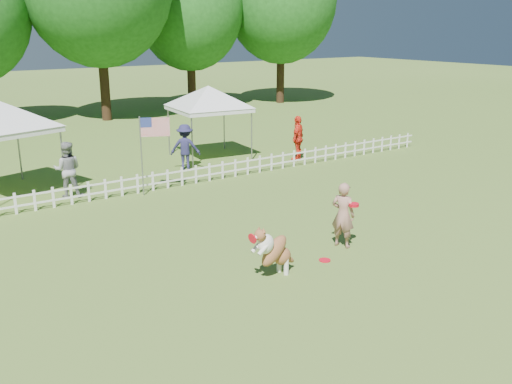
# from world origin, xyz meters

# --- Properties ---
(ground) EXTENTS (120.00, 120.00, 0.00)m
(ground) POSITION_xyz_m (0.00, 0.00, 0.00)
(ground) COLOR #466820
(ground) RESTS_ON ground
(picket_fence) EXTENTS (22.00, 0.08, 0.60)m
(picket_fence) POSITION_xyz_m (0.00, 7.00, 0.30)
(picket_fence) COLOR white
(picket_fence) RESTS_ON ground
(handler) EXTENTS (0.55, 0.65, 1.52)m
(handler) POSITION_xyz_m (0.89, 0.31, 0.76)
(handler) COLOR #A77364
(handler) RESTS_ON ground
(dog) EXTENTS (1.14, 0.54, 1.13)m
(dog) POSITION_xyz_m (-1.37, -0.14, 0.57)
(dog) COLOR brown
(dog) RESTS_ON ground
(frisbee_on_turf) EXTENTS (0.33, 0.33, 0.02)m
(frisbee_on_turf) POSITION_xyz_m (0.01, -0.11, 0.01)
(frisbee_on_turf) COLOR red
(frisbee_on_turf) RESTS_ON ground
(canopy_tent_left) EXTENTS (3.37, 3.37, 2.80)m
(canopy_tent_left) POSITION_xyz_m (-4.57, 9.16, 1.40)
(canopy_tent_left) COLOR white
(canopy_tent_left) RESTS_ON ground
(canopy_tent_right) EXTENTS (2.85, 2.85, 2.68)m
(canopy_tent_right) POSITION_xyz_m (3.00, 10.01, 1.34)
(canopy_tent_right) COLOR white
(canopy_tent_right) RESTS_ON ground
(flag_pole) EXTENTS (0.88, 0.45, 2.38)m
(flag_pole) POSITION_xyz_m (-1.18, 6.72, 1.19)
(flag_pole) COLOR gray
(flag_pole) RESTS_ON ground
(spectator_a) EXTENTS (0.99, 0.91, 1.66)m
(spectator_a) POSITION_xyz_m (-3.05, 7.84, 0.83)
(spectator_a) COLOR gray
(spectator_a) RESTS_ON ground
(spectator_b) EXTENTS (1.19, 1.09, 1.61)m
(spectator_b) POSITION_xyz_m (1.35, 8.84, 0.80)
(spectator_b) COLOR #232249
(spectator_b) RESTS_ON ground
(spectator_c) EXTENTS (1.04, 0.88, 1.68)m
(spectator_c) POSITION_xyz_m (5.53, 7.77, 0.84)
(spectator_c) COLOR red
(spectator_c) RESTS_ON ground
(tree_right) EXTENTS (6.20, 6.20, 10.40)m
(tree_right) POSITION_xyz_m (9.00, 22.50, 5.20)
(tree_right) COLOR #1A5117
(tree_right) RESTS_ON ground
(tree_far_right) EXTENTS (7.00, 7.00, 11.40)m
(tree_far_right) POSITION_xyz_m (15.00, 21.50, 5.70)
(tree_far_right) COLOR #1A5117
(tree_far_right) RESTS_ON ground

